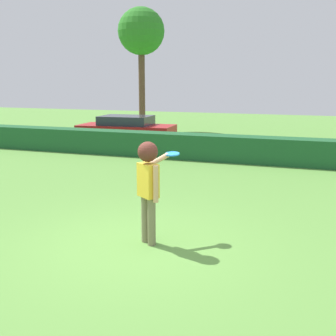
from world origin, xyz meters
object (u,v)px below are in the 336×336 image
at_px(frisbee, 172,154).
at_px(parked_car_red, 126,129).
at_px(birch_tree, 141,33).
at_px(person, 149,179).

distance_m(frisbee, parked_car_red, 11.56).
bearing_deg(frisbee, parked_car_red, 119.39).
height_order(parked_car_red, birch_tree, birch_tree).
distance_m(person, parked_car_red, 11.99).
height_order(person, birch_tree, birch_tree).
bearing_deg(birch_tree, frisbee, -64.99).
relative_size(person, frisbee, 6.71).
relative_size(frisbee, birch_tree, 0.04).
xyz_separation_m(person, parked_car_red, (-5.45, 10.67, -0.46)).
height_order(frisbee, parked_car_red, frisbee).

